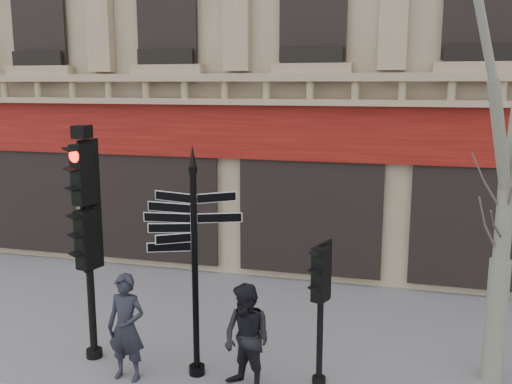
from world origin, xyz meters
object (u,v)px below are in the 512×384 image
(traffic_signal_main, at_px, (87,215))
(pedestrian_b, at_px, (247,339))
(traffic_signal_secondary, at_px, (321,289))
(fingerpost, at_px, (194,224))
(pedestrian_a, at_px, (126,327))

(traffic_signal_main, height_order, pedestrian_b, traffic_signal_main)
(traffic_signal_secondary, bearing_deg, fingerpost, -153.05)
(traffic_signal_secondary, height_order, pedestrian_a, traffic_signal_secondary)
(fingerpost, bearing_deg, pedestrian_b, -27.84)
(traffic_signal_main, height_order, traffic_signal_secondary, traffic_signal_main)
(pedestrian_a, distance_m, pedestrian_b, 1.97)
(traffic_signal_secondary, bearing_deg, pedestrian_a, -147.65)
(traffic_signal_main, bearing_deg, pedestrian_a, -15.78)
(fingerpost, distance_m, traffic_signal_main, 1.95)
(pedestrian_a, bearing_deg, traffic_signal_secondary, 13.18)
(fingerpost, bearing_deg, traffic_signal_secondary, -4.82)
(traffic_signal_main, bearing_deg, traffic_signal_secondary, 15.17)
(pedestrian_a, bearing_deg, pedestrian_b, 5.13)
(traffic_signal_main, relative_size, pedestrian_a, 2.30)
(pedestrian_a, height_order, pedestrian_b, pedestrian_a)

